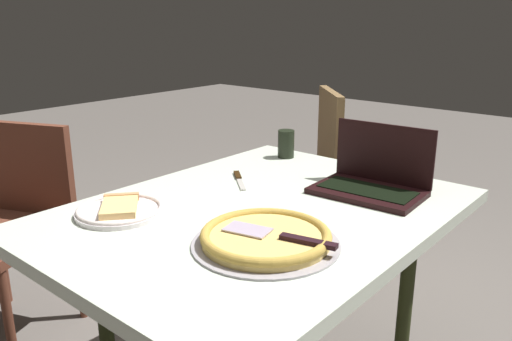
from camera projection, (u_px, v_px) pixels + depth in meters
dining_table at (259, 226)px, 1.60m from camera, size 1.27×0.97×0.70m
laptop at (372, 179)px, 1.71m from camera, size 0.25×0.36×0.22m
pizza_plate at (120, 209)px, 1.53m from camera, size 0.26×0.26×0.04m
pizza_tray at (266, 238)px, 1.32m from camera, size 0.39×0.39×0.04m
table_knife at (239, 179)px, 1.85m from camera, size 0.15×0.17×0.01m
drink_cup at (286, 144)px, 2.13m from camera, size 0.07×0.07×0.11m
chair_near at (305, 170)px, 2.58m from camera, size 0.61×0.61×0.92m
chair_far at (9, 216)px, 2.07m from camera, size 0.59×0.59×0.85m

